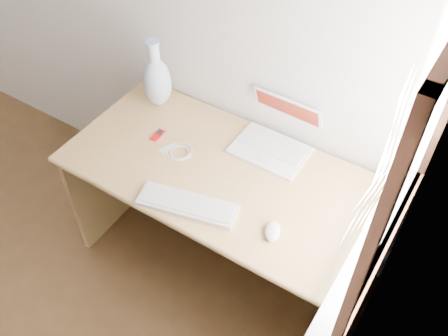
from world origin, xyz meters
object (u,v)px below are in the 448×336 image
Objects in this scene: external_keyboard at (187,204)px; vase at (157,80)px; desk at (229,189)px; laptop at (275,138)px.

vase is at bearing 123.26° from external_keyboard.
vase is (-0.51, 0.14, 0.36)m from desk.
desk is 3.20× the size of external_keyboard.
external_keyboard is (-0.14, -0.51, -0.04)m from laptop.
desk is 0.35m from laptop.
vase is (-0.64, -0.04, 0.09)m from laptop.
laptop is 0.94× the size of vase.
desk is at bearing 75.87° from external_keyboard.
external_keyboard is (-0.00, -0.33, 0.22)m from desk.
desk is 0.64m from vase.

